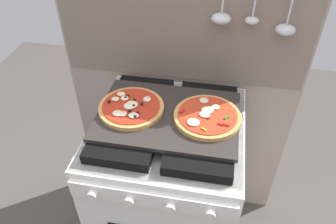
{
  "coord_description": "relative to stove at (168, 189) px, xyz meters",
  "views": [
    {
      "loc": [
        0.17,
        -0.94,
        1.73
      ],
      "look_at": [
        0.0,
        0.0,
        0.93
      ],
      "focal_mm": 35.02,
      "sensor_mm": 36.0,
      "label": 1
    }
  ],
  "objects": [
    {
      "name": "baking_tray",
      "position": [
        0.0,
        0.0,
        0.46
      ],
      "size": [
        0.54,
        0.38,
        0.02
      ],
      "primitive_type": "cube",
      "color": "#2D2826",
      "rests_on": "stove"
    },
    {
      "name": "stove",
      "position": [
        0.0,
        0.0,
        0.0
      ],
      "size": [
        0.6,
        0.64,
        0.9
      ],
      "color": "white",
      "rests_on": "ground_plane"
    },
    {
      "name": "pizza_right",
      "position": [
        0.15,
        0.0,
        0.48
      ],
      "size": [
        0.25,
        0.25,
        0.03
      ],
      "color": "tan",
      "rests_on": "baking_tray"
    },
    {
      "name": "kitchen_backsplash",
      "position": [
        0.0,
        0.34,
        0.34
      ],
      "size": [
        1.1,
        0.09,
        1.55
      ],
      "color": "gray",
      "rests_on": "ground_plane"
    },
    {
      "name": "pizza_left",
      "position": [
        -0.15,
        -0.0,
        0.48
      ],
      "size": [
        0.25,
        0.25,
        0.03
      ],
      "color": "tan",
      "rests_on": "baking_tray"
    }
  ]
}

